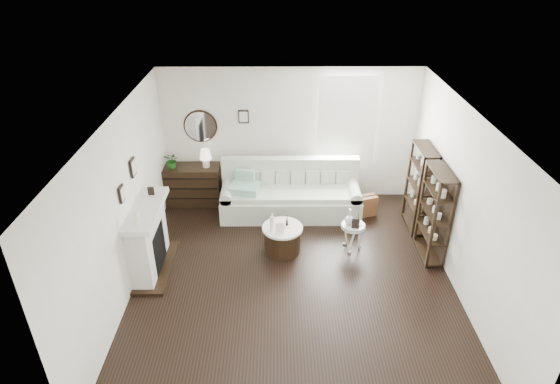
{
  "coord_description": "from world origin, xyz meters",
  "views": [
    {
      "loc": [
        -0.25,
        -5.86,
        4.85
      ],
      "look_at": [
        -0.21,
        0.8,
        1.15
      ],
      "focal_mm": 30.0,
      "sensor_mm": 36.0,
      "label": 1
    }
  ],
  "objects_px": {
    "sofa": "(290,196)",
    "pedestal_table": "(353,227)",
    "dresser": "(191,185)",
    "drum_table": "(282,239)"
  },
  "relations": [
    {
      "from": "dresser",
      "to": "pedestal_table",
      "type": "bearing_deg",
      "value": -28.34
    },
    {
      "from": "pedestal_table",
      "to": "dresser",
      "type": "bearing_deg",
      "value": 151.66
    },
    {
      "from": "pedestal_table",
      "to": "drum_table",
      "type": "bearing_deg",
      "value": -177.44
    },
    {
      "from": "drum_table",
      "to": "pedestal_table",
      "type": "xyz_separation_m",
      "value": [
        1.21,
        0.05,
        0.21
      ]
    },
    {
      "from": "sofa",
      "to": "drum_table",
      "type": "distance_m",
      "value": 1.33
    },
    {
      "from": "dresser",
      "to": "drum_table",
      "type": "relative_size",
      "value": 1.73
    },
    {
      "from": "drum_table",
      "to": "dresser",
      "type": "bearing_deg",
      "value": 137.28
    },
    {
      "from": "drum_table",
      "to": "pedestal_table",
      "type": "bearing_deg",
      "value": 2.56
    },
    {
      "from": "sofa",
      "to": "pedestal_table",
      "type": "distance_m",
      "value": 1.64
    },
    {
      "from": "dresser",
      "to": "pedestal_table",
      "type": "xyz_separation_m",
      "value": [
        3.05,
        -1.64,
        0.05
      ]
    }
  ]
}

